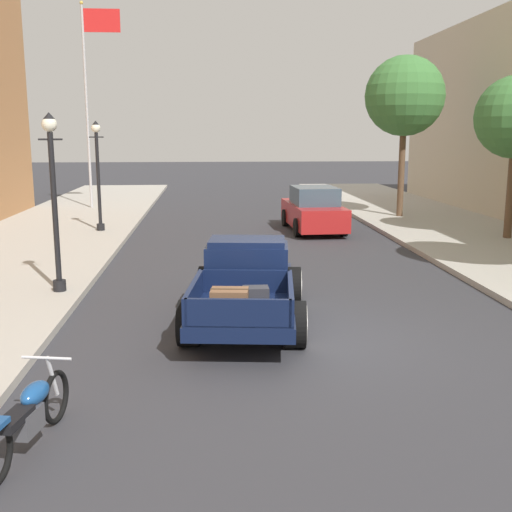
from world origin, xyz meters
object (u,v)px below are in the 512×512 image
(motorcycle_parked, at_px, (28,415))
(car_background_red, at_px, (314,210))
(hotrod_truck_navy, at_px, (247,281))
(street_lamp_near, at_px, (53,189))
(flagpole, at_px, (91,84))
(street_lamp_far, at_px, (98,168))
(street_tree_third, at_px, (405,96))

(motorcycle_parked, height_order, car_background_red, car_background_red)
(hotrod_truck_navy, xyz_separation_m, street_lamp_near, (-4.02, 1.92, 1.63))
(motorcycle_parked, height_order, flagpole, flagpole)
(hotrod_truck_navy, relative_size, street_lamp_far, 1.32)
(street_lamp_near, bearing_deg, flagpole, 96.97)
(hotrod_truck_navy, bearing_deg, car_background_red, 73.89)
(street_lamp_near, height_order, flagpole, flagpole)
(car_background_red, height_order, street_tree_third, street_tree_third)
(hotrod_truck_navy, distance_m, car_background_red, 11.35)
(hotrod_truck_navy, height_order, motorcycle_parked, hotrod_truck_navy)
(motorcycle_parked, xyz_separation_m, street_tree_third, (10.10, 18.70, 4.60))
(car_background_red, relative_size, street_tree_third, 0.67)
(street_lamp_near, bearing_deg, hotrod_truck_navy, -25.56)
(hotrod_truck_navy, bearing_deg, street_lamp_near, 154.44)
(flagpole, xyz_separation_m, street_tree_third, (13.27, -4.07, -0.73))
(motorcycle_parked, relative_size, street_lamp_far, 0.54)
(motorcycle_parked, xyz_separation_m, car_background_red, (5.94, 15.84, 0.33))
(hotrod_truck_navy, relative_size, motorcycle_parked, 2.42)
(hotrod_truck_navy, distance_m, street_lamp_far, 11.74)
(street_tree_third, bearing_deg, hotrod_truck_navy, -117.96)
(car_background_red, bearing_deg, flagpole, 142.77)
(hotrod_truck_navy, xyz_separation_m, car_background_red, (3.15, 10.90, 0.01))
(street_lamp_far, bearing_deg, car_background_red, 1.66)
(street_lamp_far, xyz_separation_m, street_tree_third, (11.90, 3.08, 2.66))
(hotrod_truck_navy, bearing_deg, flagpole, 108.51)
(car_background_red, xyz_separation_m, street_lamp_near, (-7.17, -8.98, 1.62))
(street_lamp_near, xyz_separation_m, street_tree_third, (11.33, 11.84, 2.66))
(hotrod_truck_navy, bearing_deg, street_lamp_far, 113.26)
(hotrod_truck_navy, xyz_separation_m, motorcycle_parked, (-2.79, -4.94, -0.31))
(hotrod_truck_navy, distance_m, street_lamp_near, 4.75)
(street_lamp_far, bearing_deg, motorcycle_parked, -83.42)
(motorcycle_parked, bearing_deg, street_lamp_far, 96.58)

